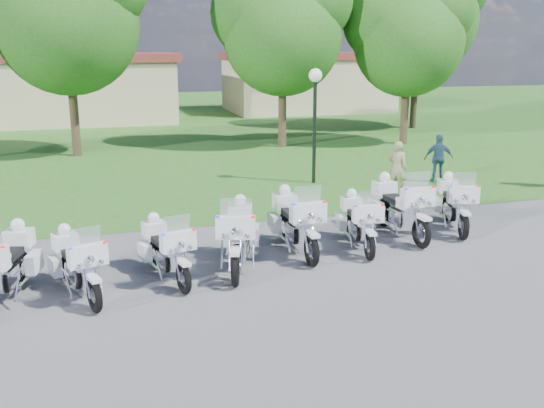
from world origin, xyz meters
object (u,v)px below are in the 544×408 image
object	(u,v)px
motorcycle_7	(399,206)
motorcycle_4	(238,235)
bystander_a	(397,168)
motorcycle_2	(77,263)
motorcycle_6	(359,221)
motorcycle_5	(295,221)
bystander_c	(439,159)
motorcycle_1	(6,264)
motorcycle_8	(454,202)
lamp_post	(315,96)
motorcycle_3	(166,249)

from	to	relation	value
motorcycle_7	motorcycle_4	bearing A→B (deg)	13.81
bystander_a	motorcycle_2	bearing A→B (deg)	71.17
motorcycle_4	motorcycle_6	world-z (taller)	motorcycle_4
motorcycle_5	motorcycle_6	world-z (taller)	motorcycle_5
motorcycle_6	bystander_c	size ratio (longest dim) A/B	1.35
motorcycle_4	motorcycle_1	bearing A→B (deg)	22.39
motorcycle_4	motorcycle_8	distance (m)	5.97
lamp_post	motorcycle_2	bearing A→B (deg)	-133.44
motorcycle_2	motorcycle_7	size ratio (longest dim) A/B	0.83
motorcycle_4	motorcycle_6	bearing A→B (deg)	-153.03
motorcycle_6	motorcycle_2	bearing A→B (deg)	19.19
motorcycle_8	motorcycle_7	bearing A→B (deg)	23.15
motorcycle_3	motorcycle_5	world-z (taller)	motorcycle_5
motorcycle_2	motorcycle_1	bearing A→B (deg)	-24.18
motorcycle_3	motorcycle_4	world-z (taller)	motorcycle_4
motorcycle_3	bystander_a	bearing A→B (deg)	-159.84
motorcycle_5	motorcycle_7	world-z (taller)	motorcycle_7
motorcycle_1	bystander_a	world-z (taller)	bystander_a
motorcycle_8	bystander_c	distance (m)	5.46
motorcycle_5	bystander_a	world-z (taller)	bystander_a
motorcycle_1	bystander_c	world-z (taller)	bystander_c
motorcycle_1	motorcycle_6	world-z (taller)	motorcycle_1
motorcycle_3	motorcycle_1	bearing A→B (deg)	-8.26
motorcycle_4	motorcycle_7	size ratio (longest dim) A/B	0.95
motorcycle_1	motorcycle_8	size ratio (longest dim) A/B	1.02
motorcycle_1	motorcycle_8	xyz separation A→B (m)	(10.21, 1.75, -0.00)
motorcycle_6	bystander_a	distance (m)	5.38
motorcycle_6	motorcycle_7	size ratio (longest dim) A/B	0.86
lamp_post	bystander_a	world-z (taller)	lamp_post
motorcycle_5	motorcycle_8	bearing A→B (deg)	-173.12
motorcycle_1	motorcycle_8	bearing A→B (deg)	-156.82
motorcycle_2	motorcycle_6	bearing A→B (deg)	172.81
motorcycle_6	motorcycle_7	bearing A→B (deg)	-147.67
bystander_a	motorcycle_5	bearing A→B (deg)	82.66
motorcycle_3	motorcycle_5	bearing A→B (deg)	-177.11
motorcycle_4	motorcycle_2	bearing A→B (deg)	27.07
bystander_a	bystander_c	world-z (taller)	bystander_a
motorcycle_7	bystander_a	bearing A→B (deg)	-117.79
motorcycle_1	motorcycle_7	bearing A→B (deg)	-155.95
motorcycle_2	motorcycle_6	distance (m)	6.19
motorcycle_3	motorcycle_7	size ratio (longest dim) A/B	0.83
motorcycle_8	motorcycle_6	bearing A→B (deg)	32.15
motorcycle_2	bystander_c	size ratio (longest dim) A/B	1.30
motorcycle_3	bystander_c	world-z (taller)	bystander_c
bystander_a	bystander_c	xyz separation A→B (m)	(2.19, 1.25, -0.02)
motorcycle_3	motorcycle_4	xyz separation A→B (m)	(1.50, 0.20, 0.09)
motorcycle_1	motorcycle_4	world-z (taller)	motorcycle_4
motorcycle_8	lamp_post	world-z (taller)	lamp_post
motorcycle_3	bystander_a	distance (m)	9.16
bystander_a	motorcycle_7	bearing A→B (deg)	103.97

